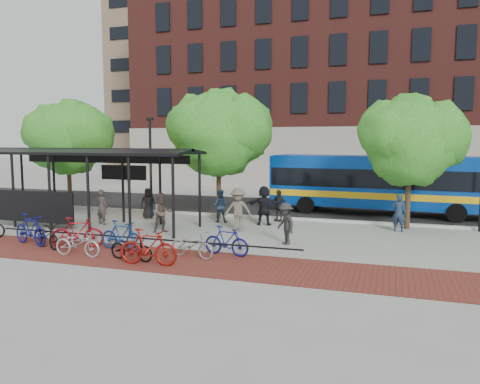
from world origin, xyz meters
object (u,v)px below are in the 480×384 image
(pedestrian_1, at_px, (102,207))
(pedestrian_7, at_px, (399,213))
(tree_a, at_px, (70,135))
(pedestrian_3, at_px, (238,210))
(bus, at_px, (380,181))
(pedestrian_4, at_px, (278,205))
(bike_4, at_px, (46,235))
(bike_5, at_px, (77,232))
(pedestrian_5, at_px, (264,205))
(bike_3, at_px, (30,230))
(bus_shelter, at_px, (85,161))
(pedestrian_8, at_px, (162,213))
(pedestrian_2, at_px, (220,206))
(bike_8, at_px, (131,248))
(bike_10, at_px, (192,245))
(pedestrian_9, at_px, (286,224))
(lamp_post_left, at_px, (151,163))
(bike_7, at_px, (121,236))
(tree_c, at_px, (412,138))
(bike_6, at_px, (78,243))
(bike_11, at_px, (226,241))
(pedestrian_0, at_px, (148,203))
(tree_b, at_px, (221,130))
(bike_9, at_px, (148,247))

(pedestrian_1, bearing_deg, pedestrian_7, -157.61)
(tree_a, height_order, pedestrian_3, tree_a)
(bus, xyz_separation_m, pedestrian_4, (-4.64, -3.76, -1.02))
(bike_4, distance_m, pedestrian_3, 7.71)
(bike_5, bearing_deg, pedestrian_1, 0.54)
(pedestrian_5, bearing_deg, pedestrian_1, 6.99)
(bike_3, xyz_separation_m, bike_5, (1.94, 0.21, -0.02))
(bus_shelter, distance_m, pedestrian_1, 2.27)
(bike_5, distance_m, pedestrian_8, 3.92)
(pedestrian_2, xyz_separation_m, pedestrian_4, (2.62, 1.18, -0.02))
(bike_5, xyz_separation_m, pedestrian_8, (1.63, 3.55, 0.29))
(bike_8, distance_m, pedestrian_5, 8.02)
(bike_10, height_order, pedestrian_9, pedestrian_9)
(lamp_post_left, distance_m, pedestrian_9, 10.12)
(bike_7, height_order, pedestrian_1, pedestrian_1)
(bike_5, height_order, pedestrian_7, pedestrian_7)
(bike_7, distance_m, pedestrian_5, 7.38)
(tree_c, bearing_deg, bike_6, -140.81)
(lamp_post_left, distance_m, bike_11, 10.43)
(bus_shelter, relative_size, pedestrian_0, 6.85)
(lamp_post_left, height_order, pedestrian_8, lamp_post_left)
(tree_c, distance_m, pedestrian_2, 9.31)
(bike_6, height_order, pedestrian_8, pedestrian_8)
(bike_6, relative_size, pedestrian_3, 0.92)
(tree_b, height_order, pedestrian_7, tree_b)
(bike_10, bearing_deg, pedestrian_0, 50.91)
(tree_b, height_order, pedestrian_9, tree_b)
(bike_9, bearing_deg, bike_6, 80.47)
(tree_c, xyz_separation_m, bike_8, (-8.85, -8.79, -3.62))
(tree_c, bearing_deg, pedestrian_0, -174.69)
(pedestrian_0, bearing_deg, pedestrian_7, -24.74)
(bike_8, height_order, pedestrian_9, pedestrian_9)
(pedestrian_9, bearing_deg, bus, 117.90)
(pedestrian_0, bearing_deg, bus, -2.00)
(pedestrian_0, bearing_deg, bike_9, -87.09)
(pedestrian_2, bearing_deg, pedestrian_0, -11.36)
(pedestrian_1, distance_m, pedestrian_4, 8.42)
(bike_6, distance_m, bike_10, 3.92)
(pedestrian_1, bearing_deg, bike_4, 111.82)
(bus_shelter, relative_size, bike_8, 6.35)
(lamp_post_left, height_order, pedestrian_0, lamp_post_left)
(lamp_post_left, distance_m, bike_10, 10.30)
(bike_7, distance_m, pedestrian_3, 5.45)
(bike_7, relative_size, bike_10, 1.06)
(bike_4, xyz_separation_m, bike_9, (4.77, -0.97, 0.12))
(bike_9, height_order, pedestrian_2, pedestrian_2)
(pedestrian_1, bearing_deg, bike_3, 101.52)
(pedestrian_7, height_order, pedestrian_8, pedestrian_8)
(pedestrian_4, bearing_deg, pedestrian_8, -115.71)
(bike_4, relative_size, pedestrian_3, 0.94)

